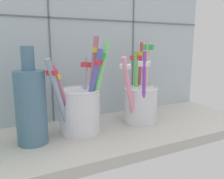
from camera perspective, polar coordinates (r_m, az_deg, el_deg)
The scene contains 5 objects.
counter_slab at distance 49.74cm, azimuth 1.02°, elevation -10.83°, with size 64.00×22.00×2.00cm, color #BCB7AD.
tile_wall_back at distance 57.11cm, azimuth -4.68°, elevation 14.00°, with size 64.00×2.20×45.00cm.
toothbrush_cup_left at distance 46.52cm, azimuth -7.89°, elevation -4.43°, with size 13.00×9.07×19.22cm.
toothbrush_cup_right at distance 53.14cm, azimuth 6.99°, elevation -2.87°, with size 11.68×11.08×18.31cm.
ceramic_vase at distance 42.99cm, azimuth -19.51°, elevation -3.73°, with size 5.36×5.36×17.38cm.
Camera 1 is at (-21.51, -40.82, 19.57)cm, focal length 36.76 mm.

